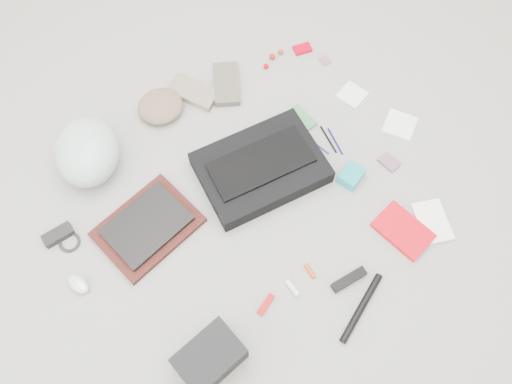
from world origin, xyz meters
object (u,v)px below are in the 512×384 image
messenger_bag (261,168)px  laptop (147,225)px  accordion_wallet (351,176)px  bike_helmet (87,152)px  camera_bag (210,358)px  book_red (403,231)px

messenger_bag → laptop: (-0.52, 0.03, -0.00)m
laptop → accordion_wallet: (0.83, -0.26, -0.01)m
messenger_bag → accordion_wallet: 0.38m
laptop → bike_helmet: bike_helmet is taller
accordion_wallet → laptop: bearing=140.7°
camera_bag → book_red: size_ratio=1.01×
book_red → accordion_wallet: bearing=83.7°
bike_helmet → camera_bag: size_ratio=1.47×
laptop → bike_helmet: (-0.06, 0.39, 0.06)m
messenger_bag → camera_bag: bearing=-130.3°
messenger_bag → accordion_wallet: bearing=-31.3°
laptop → book_red: 1.03m
messenger_bag → book_red: size_ratio=2.27×
camera_bag → accordion_wallet: 0.93m
messenger_bag → bike_helmet: 0.72m
laptop → book_red: bearing=-45.7°
laptop → camera_bag: camera_bag is taller
laptop → camera_bag: 0.58m
laptop → accordion_wallet: bearing=-29.7°
camera_bag → accordion_wallet: (0.87, 0.32, -0.05)m
accordion_wallet → bike_helmet: bearing=121.7°
bike_helmet → messenger_bag: bearing=-13.4°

